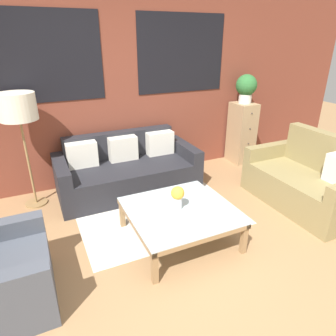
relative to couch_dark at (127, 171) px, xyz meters
The scene contains 10 objects.
ground_plane 1.98m from the couch_dark, 86.42° to the right, with size 16.00×16.00×0.00m, color #9E754C.
wall_back_brick 1.23m from the couch_dark, 75.86° to the left, with size 8.40×0.09×2.80m.
rug 0.82m from the couch_dark, 79.75° to the right, with size 1.93×1.49×0.00m.
couch_dark is the anchor object (origin of this frame).
settee_vintage 2.41m from the couch_dark, 34.98° to the right, with size 0.80×1.46×0.92m.
coffee_table 1.37m from the couch_dark, 84.25° to the right, with size 1.05×1.05×0.36m.
floor_lamp 1.57m from the couch_dark, behind, with size 0.43×0.43×1.45m.
drawer_cabinet 2.15m from the couch_dark, ahead, with size 0.34×0.42×1.02m.
potted_plant 2.36m from the couch_dark, ahead, with size 0.34×0.34×0.46m.
flower_vase 1.36m from the couch_dark, 84.37° to the right, with size 0.14×0.14×0.26m.
Camera 1 is at (-1.23, -1.81, 2.03)m, focal length 32.00 mm.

